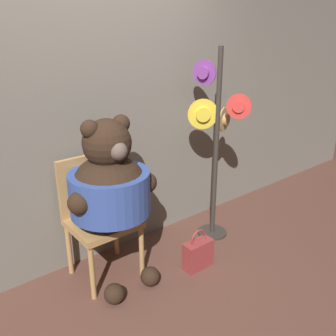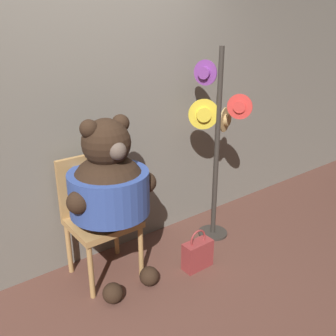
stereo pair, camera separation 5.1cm
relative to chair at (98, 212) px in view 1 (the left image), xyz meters
name	(u,v)px [view 1 (the left image)]	position (x,y,z in m)	size (l,w,h in m)	color
ground_plane	(143,298)	(0.06, -0.50, -0.54)	(14.00, 14.00, 0.00)	brown
wall_back	(80,99)	(0.06, 0.27, 0.84)	(8.00, 0.10, 2.76)	slate
chair	(98,212)	(0.00, 0.00, 0.00)	(0.50, 0.45, 0.97)	#B2844C
teddy_bear	(110,188)	(0.04, -0.15, 0.25)	(0.72, 0.64, 1.32)	black
hat_display_rack	(215,139)	(1.13, -0.14, 0.42)	(0.47, 0.48, 1.74)	#332D28
handbag_on_ground	(198,254)	(0.65, -0.47, -0.41)	(0.26, 0.12, 0.35)	maroon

